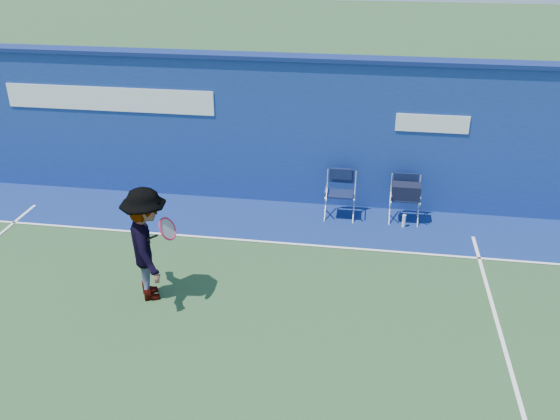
% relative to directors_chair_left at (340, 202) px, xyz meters
% --- Properties ---
extents(ground, '(80.00, 80.00, 0.00)m').
position_rel_directors_chair_left_xyz_m(ground, '(-1.92, -4.49, -0.32)').
color(ground, '#284926').
rests_on(ground, ground).
extents(stadium_wall, '(24.00, 0.50, 3.08)m').
position_rel_directors_chair_left_xyz_m(stadium_wall, '(-1.92, 0.71, 1.23)').
color(stadium_wall, navy).
rests_on(stadium_wall, ground).
extents(out_of_bounds_strip, '(24.00, 1.80, 0.01)m').
position_rel_directors_chair_left_xyz_m(out_of_bounds_strip, '(-1.92, -0.39, -0.31)').
color(out_of_bounds_strip, navy).
rests_on(out_of_bounds_strip, ground).
extents(court_lines, '(24.00, 12.00, 0.01)m').
position_rel_directors_chair_left_xyz_m(court_lines, '(-1.92, -3.89, -0.31)').
color(court_lines, white).
rests_on(court_lines, out_of_bounds_strip).
extents(directors_chair_left, '(0.57, 0.53, 0.96)m').
position_rel_directors_chair_left_xyz_m(directors_chair_left, '(0.00, 0.00, 0.00)').
color(directors_chair_left, silver).
rests_on(directors_chair_left, ground).
extents(directors_chair_right, '(0.56, 0.50, 0.93)m').
position_rel_directors_chair_left_xyz_m(directors_chair_right, '(1.28, 0.01, 0.07)').
color(directors_chair_right, silver).
rests_on(directors_chair_right, ground).
extents(water_bottle, '(0.07, 0.07, 0.26)m').
position_rel_directors_chair_left_xyz_m(water_bottle, '(1.28, -0.26, -0.19)').
color(water_bottle, silver).
rests_on(water_bottle, ground).
extents(tennis_player, '(1.18, 1.40, 1.88)m').
position_rel_directors_chair_left_xyz_m(tennis_player, '(-2.80, -3.28, 0.62)').
color(tennis_player, '#EA4738').
rests_on(tennis_player, ground).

